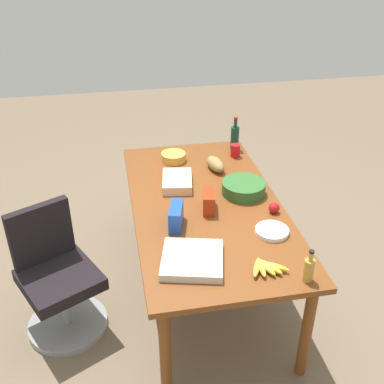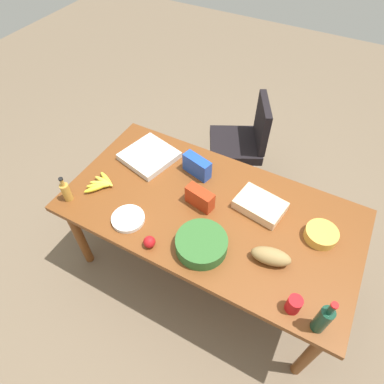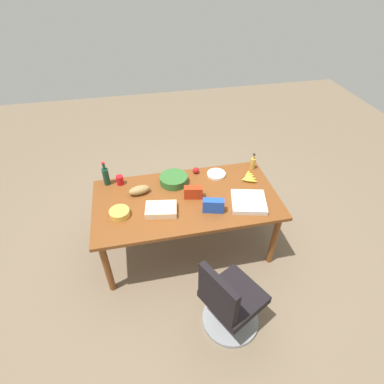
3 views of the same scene
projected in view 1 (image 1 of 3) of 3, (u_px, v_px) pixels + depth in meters
name	position (u px, v px, depth m)	size (l,w,h in m)	color
ground_plane	(205.00, 286.00, 3.75)	(10.00, 10.00, 0.00)	#75624D
conference_table	(206.00, 212.00, 3.39)	(2.02, 1.05, 0.78)	brown
office_chair	(59.00, 285.00, 3.23)	(0.65, 0.65, 0.92)	gray
sheet_cake	(177.00, 181.00, 3.55)	(0.32, 0.22, 0.07)	beige
apple_red	(274.00, 208.00, 3.23)	(0.08, 0.08, 0.08)	red
chip_bag_blue	(176.00, 216.00, 3.07)	(0.22, 0.08, 0.15)	blue
banana_bunch	(266.00, 267.00, 2.70)	(0.18, 0.24, 0.04)	yellow
dressing_bottle	(309.00, 269.00, 2.60)	(0.07, 0.07, 0.21)	gold
wine_bottle	(235.00, 137.00, 4.07)	(0.09, 0.09, 0.30)	#133C29
red_solo_cup	(235.00, 151.00, 3.98)	(0.08, 0.08, 0.11)	red
chip_bowl	(174.00, 157.00, 3.92)	(0.21, 0.21, 0.07)	gold
paper_plate_stack	(272.00, 231.00, 3.03)	(0.22, 0.22, 0.03)	white
pizza_box	(192.00, 260.00, 2.76)	(0.36, 0.36, 0.05)	silver
salad_bowl	(244.00, 188.00, 3.45)	(0.32, 0.32, 0.09)	#31652B
bread_loaf	(215.00, 164.00, 3.77)	(0.24, 0.11, 0.10)	#9A7B47
chip_bag_red	(208.00, 201.00, 3.24)	(0.20, 0.08, 0.14)	#B62F14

